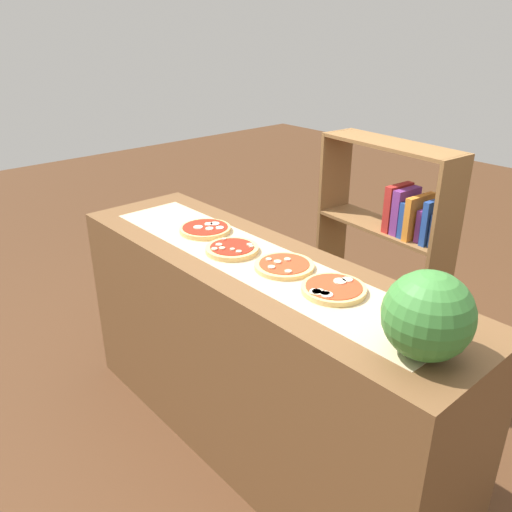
{
  "coord_description": "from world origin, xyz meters",
  "views": [
    {
      "loc": [
        1.48,
        -1.31,
        1.86
      ],
      "look_at": [
        0.0,
        0.0,
        0.97
      ],
      "focal_mm": 36.82,
      "sensor_mm": 36.0,
      "label": 1
    }
  ],
  "objects_px": {
    "pizza_mozzarella_3": "(334,289)",
    "watermelon": "(428,316)",
    "pizza_mushroom_1": "(232,249)",
    "pizza_mozzarella_0": "(205,229)",
    "bookshelf": "(394,275)",
    "pizza_mushroom_2": "(284,266)"
  },
  "relations": [
    {
      "from": "pizza_mushroom_1",
      "to": "watermelon",
      "type": "relative_size",
      "value": 0.85
    },
    {
      "from": "pizza_mushroom_2",
      "to": "pizza_mozzarella_3",
      "type": "xyz_separation_m",
      "value": [
        0.26,
        -0.01,
        0.0
      ]
    },
    {
      "from": "pizza_mushroom_2",
      "to": "pizza_mozzarella_0",
      "type": "bearing_deg",
      "value": -179.9
    },
    {
      "from": "bookshelf",
      "to": "pizza_mushroom_2",
      "type": "bearing_deg",
      "value": -87.94
    },
    {
      "from": "pizza_mozzarella_0",
      "to": "pizza_mozzarella_3",
      "type": "height_order",
      "value": "same"
    },
    {
      "from": "watermelon",
      "to": "pizza_mushroom_1",
      "type": "bearing_deg",
      "value": 176.95
    },
    {
      "from": "pizza_mushroom_1",
      "to": "pizza_mozzarella_3",
      "type": "xyz_separation_m",
      "value": [
        0.53,
        0.05,
        -0.0
      ]
    },
    {
      "from": "watermelon",
      "to": "bookshelf",
      "type": "relative_size",
      "value": 0.2
    },
    {
      "from": "pizza_mushroom_1",
      "to": "bookshelf",
      "type": "distance_m",
      "value": 0.99
    },
    {
      "from": "pizza_mozzarella_0",
      "to": "pizza_mushroom_2",
      "type": "bearing_deg",
      "value": 0.1
    },
    {
      "from": "pizza_mozzarella_0",
      "to": "pizza_mozzarella_3",
      "type": "xyz_separation_m",
      "value": [
        0.79,
        -0.0,
        -0.0
      ]
    },
    {
      "from": "pizza_mozzarella_3",
      "to": "watermelon",
      "type": "xyz_separation_m",
      "value": [
        0.43,
        -0.1,
        0.12
      ]
    },
    {
      "from": "watermelon",
      "to": "pizza_mozzarella_3",
      "type": "bearing_deg",
      "value": 167.04
    },
    {
      "from": "pizza_mozzarella_0",
      "to": "bookshelf",
      "type": "relative_size",
      "value": 0.18
    },
    {
      "from": "pizza_mozzarella_0",
      "to": "pizza_mozzarella_3",
      "type": "bearing_deg",
      "value": -0.35
    },
    {
      "from": "pizza_mozzarella_0",
      "to": "watermelon",
      "type": "distance_m",
      "value": 1.24
    },
    {
      "from": "pizza_mushroom_2",
      "to": "watermelon",
      "type": "distance_m",
      "value": 0.72
    },
    {
      "from": "pizza_mozzarella_3",
      "to": "bookshelf",
      "type": "distance_m",
      "value": 0.96
    },
    {
      "from": "pizza_mushroom_2",
      "to": "bookshelf",
      "type": "bearing_deg",
      "value": 92.06
    },
    {
      "from": "pizza_mushroom_2",
      "to": "bookshelf",
      "type": "relative_size",
      "value": 0.18
    },
    {
      "from": "pizza_mozzarella_3",
      "to": "watermelon",
      "type": "relative_size",
      "value": 0.89
    },
    {
      "from": "pizza_mozzarella_0",
      "to": "pizza_mushroom_2",
      "type": "xyz_separation_m",
      "value": [
        0.53,
        0.0,
        -0.0
      ]
    }
  ]
}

